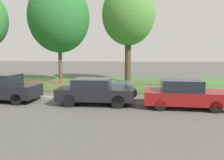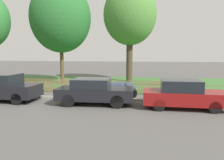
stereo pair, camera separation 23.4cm
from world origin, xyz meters
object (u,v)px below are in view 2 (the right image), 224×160
at_px(parked_car_navy_estate, 94,91).
at_px(covered_motorcycle, 121,88).
at_px(parked_car_black_saloon, 5,88).
at_px(tree_far_left, 130,15).
at_px(tree_mid_park, 61,18).
at_px(parked_car_red_compact, 183,94).

relative_size(parked_car_navy_estate, covered_motorcycle, 1.97).
bearing_deg(covered_motorcycle, parked_car_navy_estate, -126.55).
xyz_separation_m(parked_car_black_saloon, covered_motorcycle, (6.43, 1.81, -0.16)).
relative_size(parked_car_navy_estate, tree_far_left, 0.44).
bearing_deg(tree_far_left, tree_mid_park, -161.55).
bearing_deg(covered_motorcycle, parked_car_black_saloon, -166.81).
distance_m(tree_mid_park, tree_far_left, 6.32).
height_order(parked_car_red_compact, tree_mid_park, tree_mid_park).
height_order(parked_car_red_compact, tree_far_left, tree_far_left).
height_order(parked_car_red_compact, covered_motorcycle, parked_car_red_compact).
height_order(parked_car_navy_estate, parked_car_red_compact, parked_car_red_compact).
bearing_deg(tree_mid_park, parked_car_navy_estate, -58.02).
bearing_deg(parked_car_red_compact, parked_car_black_saloon, 179.79).
bearing_deg(covered_motorcycle, parked_car_red_compact, -33.80).
xyz_separation_m(tree_mid_park, tree_far_left, (5.99, 2.00, 0.42)).
bearing_deg(tree_far_left, parked_car_red_compact, -71.22).
bearing_deg(tree_far_left, covered_motorcycle, -89.34).
bearing_deg(tree_mid_park, covered_motorcycle, -44.48).
relative_size(parked_car_navy_estate, tree_mid_park, 0.45).
distance_m(parked_car_red_compact, tree_far_left, 11.90).
relative_size(covered_motorcycle, tree_mid_park, 0.23).
height_order(parked_car_navy_estate, covered_motorcycle, parked_car_navy_estate).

